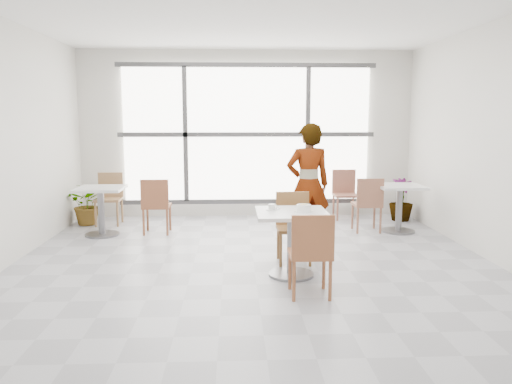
{
  "coord_description": "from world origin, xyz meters",
  "views": [
    {
      "loc": [
        -0.24,
        -5.77,
        1.81
      ],
      "look_at": [
        0.0,
        -0.3,
        1.0
      ],
      "focal_mm": 35.68,
      "sensor_mm": 36.0,
      "label": 1
    }
  ],
  "objects_px": {
    "coffee_cup": "(272,207)",
    "plant_left": "(89,204)",
    "chair_far": "(293,222)",
    "person": "(308,185)",
    "bg_table_left": "(101,204)",
    "oatmeal_bowl": "(304,208)",
    "main_table": "(292,231)",
    "chair_near": "(311,250)",
    "bg_chair_left_far": "(110,195)",
    "bg_chair_right_far": "(345,191)",
    "bg_chair_left_near": "(156,203)",
    "plant_right": "(401,200)",
    "bg_table_right": "(399,202)",
    "bg_chair_right_near": "(368,201)"
  },
  "relations": [
    {
      "from": "bg_chair_left_far",
      "to": "plant_right",
      "type": "bearing_deg",
      "value": 0.41
    },
    {
      "from": "bg_table_right",
      "to": "bg_chair_right_near",
      "type": "xyz_separation_m",
      "value": [
        -0.5,
        -0.01,
        0.01
      ]
    },
    {
      "from": "bg_chair_left_near",
      "to": "plant_right",
      "type": "bearing_deg",
      "value": -168.01
    },
    {
      "from": "chair_far",
      "to": "coffee_cup",
      "type": "relative_size",
      "value": 5.47
    },
    {
      "from": "main_table",
      "to": "bg_chair_left_near",
      "type": "relative_size",
      "value": 0.92
    },
    {
      "from": "bg_table_left",
      "to": "bg_chair_right_far",
      "type": "bearing_deg",
      "value": 16.5
    },
    {
      "from": "plant_left",
      "to": "bg_chair_left_near",
      "type": "bearing_deg",
      "value": -31.85
    },
    {
      "from": "bg_chair_right_far",
      "to": "bg_table_left",
      "type": "bearing_deg",
      "value": -163.5
    },
    {
      "from": "bg_table_left",
      "to": "plant_left",
      "type": "height_order",
      "value": "bg_table_left"
    },
    {
      "from": "chair_near",
      "to": "coffee_cup",
      "type": "relative_size",
      "value": 5.47
    },
    {
      "from": "bg_chair_right_far",
      "to": "plant_left",
      "type": "relative_size",
      "value": 1.23
    },
    {
      "from": "chair_far",
      "to": "bg_chair_left_near",
      "type": "xyz_separation_m",
      "value": [
        -1.95,
        1.57,
        0.0
      ]
    },
    {
      "from": "bg_table_left",
      "to": "chair_near",
      "type": "bearing_deg",
      "value": -45.7
    },
    {
      "from": "main_table",
      "to": "chair_near",
      "type": "bearing_deg",
      "value": -81.31
    },
    {
      "from": "bg_chair_left_far",
      "to": "plant_right",
      "type": "height_order",
      "value": "bg_chair_left_far"
    },
    {
      "from": "bg_chair_left_far",
      "to": "bg_chair_right_far",
      "type": "xyz_separation_m",
      "value": [
        4.11,
        0.31,
        0.0
      ]
    },
    {
      "from": "chair_far",
      "to": "bg_table_left",
      "type": "height_order",
      "value": "chair_far"
    },
    {
      "from": "oatmeal_bowl",
      "to": "plant_right",
      "type": "bearing_deg",
      "value": 54.99
    },
    {
      "from": "chair_far",
      "to": "bg_chair_left_near",
      "type": "height_order",
      "value": "same"
    },
    {
      "from": "person",
      "to": "bg_table_left",
      "type": "relative_size",
      "value": 2.3
    },
    {
      "from": "chair_far",
      "to": "main_table",
      "type": "bearing_deg",
      "value": -98.49
    },
    {
      "from": "person",
      "to": "bg_table_right",
      "type": "height_order",
      "value": "person"
    },
    {
      "from": "coffee_cup",
      "to": "chair_far",
      "type": "bearing_deg",
      "value": 58.53
    },
    {
      "from": "main_table",
      "to": "bg_chair_left_near",
      "type": "xyz_separation_m",
      "value": [
        -1.86,
        2.18,
        -0.02
      ]
    },
    {
      "from": "oatmeal_bowl",
      "to": "person",
      "type": "relative_size",
      "value": 0.12
    },
    {
      "from": "main_table",
      "to": "oatmeal_bowl",
      "type": "xyz_separation_m",
      "value": [
        0.13,
        -0.02,
        0.27
      ]
    },
    {
      "from": "chair_near",
      "to": "coffee_cup",
      "type": "xyz_separation_m",
      "value": [
        -0.33,
        0.84,
        0.28
      ]
    },
    {
      "from": "bg_table_left",
      "to": "chair_far",
      "type": "bearing_deg",
      "value": -28.75
    },
    {
      "from": "bg_chair_right_near",
      "to": "plant_right",
      "type": "height_order",
      "value": "bg_chair_right_near"
    },
    {
      "from": "bg_table_left",
      "to": "plant_left",
      "type": "xyz_separation_m",
      "value": [
        -0.42,
        0.82,
        -0.13
      ]
    },
    {
      "from": "bg_table_right",
      "to": "bg_chair_left_near",
      "type": "distance_m",
      "value": 3.82
    },
    {
      "from": "coffee_cup",
      "to": "plant_right",
      "type": "xyz_separation_m",
      "value": [
        2.5,
        2.95,
        -0.41
      ]
    },
    {
      "from": "main_table",
      "to": "person",
      "type": "bearing_deg",
      "value": 74.58
    },
    {
      "from": "chair_near",
      "to": "bg_chair_left_far",
      "type": "xyz_separation_m",
      "value": [
        -2.88,
        3.76,
        0.0
      ]
    },
    {
      "from": "chair_far",
      "to": "bg_table_right",
      "type": "xyz_separation_m",
      "value": [
        1.87,
        1.56,
        -0.01
      ]
    },
    {
      "from": "chair_far",
      "to": "person",
      "type": "distance_m",
      "value": 0.95
    },
    {
      "from": "chair_near",
      "to": "coffee_cup",
      "type": "height_order",
      "value": "chair_near"
    },
    {
      "from": "chair_far",
      "to": "bg_chair_right_near",
      "type": "height_order",
      "value": "same"
    },
    {
      "from": "oatmeal_bowl",
      "to": "person",
      "type": "distance_m",
      "value": 1.48
    },
    {
      "from": "coffee_cup",
      "to": "bg_table_right",
      "type": "xyz_separation_m",
      "value": [
        2.17,
        2.07,
        -0.29
      ]
    },
    {
      "from": "bg_table_right",
      "to": "plant_right",
      "type": "xyz_separation_m",
      "value": [
        0.33,
        0.89,
        -0.12
      ]
    },
    {
      "from": "person",
      "to": "bg_table_right",
      "type": "bearing_deg",
      "value": -163.0
    },
    {
      "from": "bg_chair_left_far",
      "to": "plant_left",
      "type": "xyz_separation_m",
      "value": [
        -0.34,
        -0.07,
        -0.15
      ]
    },
    {
      "from": "chair_far",
      "to": "bg_chair_left_near",
      "type": "distance_m",
      "value": 2.5
    },
    {
      "from": "coffee_cup",
      "to": "bg_table_left",
      "type": "bearing_deg",
      "value": 140.65
    },
    {
      "from": "chair_far",
      "to": "plant_right",
      "type": "height_order",
      "value": "chair_far"
    },
    {
      "from": "coffee_cup",
      "to": "plant_left",
      "type": "relative_size",
      "value": 0.22
    },
    {
      "from": "bg_chair_left_near",
      "to": "plant_left",
      "type": "distance_m",
      "value": 1.48
    },
    {
      "from": "coffee_cup",
      "to": "bg_chair_right_far",
      "type": "height_order",
      "value": "bg_chair_right_far"
    },
    {
      "from": "chair_near",
      "to": "oatmeal_bowl",
      "type": "bearing_deg",
      "value": -91.63
    }
  ]
}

